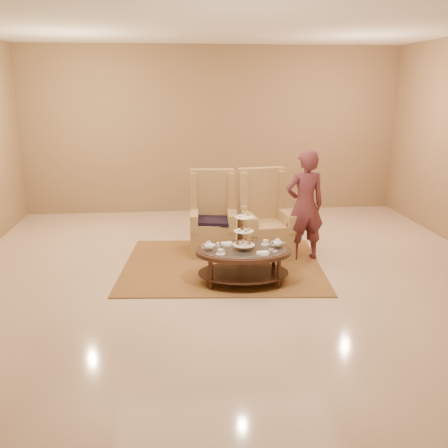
{
  "coord_description": "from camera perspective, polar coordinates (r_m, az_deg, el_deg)",
  "views": [
    {
      "loc": [
        -0.82,
        -6.76,
        2.65
      ],
      "look_at": [
        -0.13,
        0.2,
        0.72
      ],
      "focal_mm": 40.0,
      "sensor_mm": 36.0,
      "label": 1
    }
  ],
  "objects": [
    {
      "name": "armchair_right",
      "position": [
        8.11,
        4.61,
        -0.26
      ],
      "size": [
        0.85,
        0.87,
        1.39
      ],
      "rotation": [
        0.0,
        0.0,
        0.14
      ],
      "color": "#AD8551",
      "rests_on": "ground"
    },
    {
      "name": "rug",
      "position": [
        7.69,
        -0.19,
        -4.7
      ],
      "size": [
        3.19,
        2.74,
        0.02
      ],
      "rotation": [
        0.0,
        0.0,
        -0.09
      ],
      "color": "olive",
      "rests_on": "ground"
    },
    {
      "name": "armchair_left",
      "position": [
        8.25,
        -1.29,
        -0.04
      ],
      "size": [
        0.77,
        0.79,
        1.34
      ],
      "rotation": [
        0.0,
        0.0,
        -0.06
      ],
      "color": "#AD8551",
      "rests_on": "ground"
    },
    {
      "name": "person",
      "position": [
        7.82,
        9.21,
        2.08
      ],
      "size": [
        0.69,
        0.5,
        1.75
      ],
      "rotation": [
        0.0,
        0.0,
        3.28
      ],
      "color": "#58262D",
      "rests_on": "ground"
    },
    {
      "name": "tea_table",
      "position": [
        6.89,
        2.24,
        -3.62
      ],
      "size": [
        1.37,
        0.97,
        1.11
      ],
      "rotation": [
        0.0,
        0.0,
        -0.05
      ],
      "color": "black",
      "rests_on": "ground"
    },
    {
      "name": "wall_back",
      "position": [
        10.83,
        -1.3,
        10.63
      ],
      "size": [
        8.0,
        0.04,
        3.5
      ],
      "primitive_type": "cube",
      "color": "#91734F",
      "rests_on": "ground"
    },
    {
      "name": "ground",
      "position": [
        7.31,
        1.19,
        -5.85
      ],
      "size": [
        8.0,
        8.0,
        0.0
      ],
      "primitive_type": "plane",
      "color": "beige",
      "rests_on": "ground"
    },
    {
      "name": "ceiling",
      "position": [
        7.31,
        1.19,
        -5.85
      ],
      "size": [
        8.0,
        8.0,
        0.02
      ],
      "primitive_type": "cube",
      "color": "silver",
      "rests_on": "ground"
    }
  ]
}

